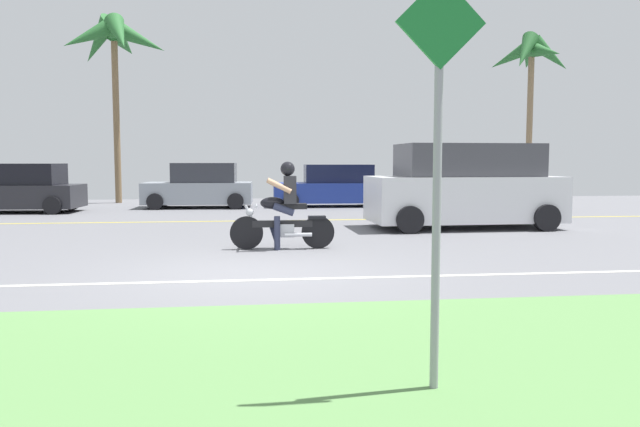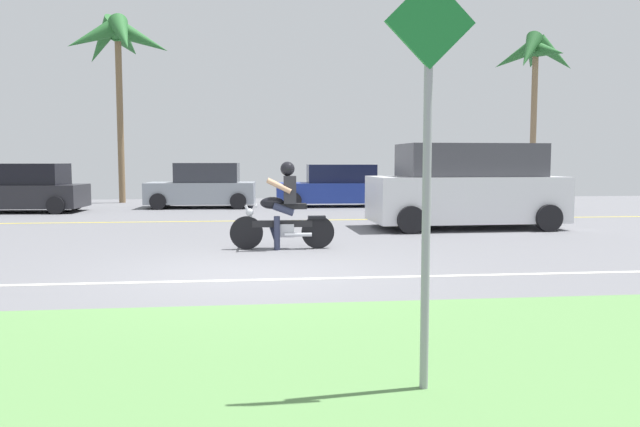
{
  "view_description": "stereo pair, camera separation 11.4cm",
  "coord_description": "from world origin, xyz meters",
  "px_view_note": "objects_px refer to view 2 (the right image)",
  "views": [
    {
      "loc": [
        -0.11,
        -8.86,
        1.66
      ],
      "look_at": [
        1.3,
        2.72,
        0.64
      ],
      "focal_mm": 33.93,
      "sensor_mm": 36.0,
      "label": 1
    },
    {
      "loc": [
        0.0,
        -8.87,
        1.66
      ],
      "look_at": [
        1.3,
        2.72,
        0.64
      ],
      "focal_mm": 33.93,
      "sensor_mm": 36.0,
      "label": 2
    }
  ],
  "objects_px": {
    "parked_car_1": "(203,187)",
    "street_sign": "(428,148)",
    "parked_car_0": "(23,190)",
    "parked_car_2": "(336,187)",
    "suv_nearby": "(467,188)",
    "palm_tree_1": "(118,44)",
    "parked_car_3": "(496,188)",
    "motorcyclist": "(283,212)",
    "palm_tree_0": "(536,60)"
  },
  "relations": [
    {
      "from": "palm_tree_0",
      "to": "palm_tree_1",
      "type": "height_order",
      "value": "palm_tree_1"
    },
    {
      "from": "parked_car_1",
      "to": "parked_car_2",
      "type": "bearing_deg",
      "value": -0.02
    },
    {
      "from": "parked_car_1",
      "to": "palm_tree_0",
      "type": "relative_size",
      "value": 0.55
    },
    {
      "from": "parked_car_2",
      "to": "palm_tree_1",
      "type": "height_order",
      "value": "palm_tree_1"
    },
    {
      "from": "parked_car_3",
      "to": "palm_tree_0",
      "type": "distance_m",
      "value": 6.65
    },
    {
      "from": "street_sign",
      "to": "parked_car_2",
      "type": "bearing_deg",
      "value": 84.07
    },
    {
      "from": "motorcyclist",
      "to": "palm_tree_0",
      "type": "bearing_deg",
      "value": 49.4
    },
    {
      "from": "motorcyclist",
      "to": "suv_nearby",
      "type": "bearing_deg",
      "value": 33.22
    },
    {
      "from": "parked_car_2",
      "to": "street_sign",
      "type": "height_order",
      "value": "street_sign"
    },
    {
      "from": "parked_car_2",
      "to": "street_sign",
      "type": "distance_m",
      "value": 17.94
    },
    {
      "from": "motorcyclist",
      "to": "palm_tree_1",
      "type": "distance_m",
      "value": 15.62
    },
    {
      "from": "motorcyclist",
      "to": "street_sign",
      "type": "height_order",
      "value": "street_sign"
    },
    {
      "from": "motorcyclist",
      "to": "street_sign",
      "type": "xyz_separation_m",
      "value": [
        0.62,
        -7.31,
        1.05
      ]
    },
    {
      "from": "palm_tree_1",
      "to": "parked_car_2",
      "type": "bearing_deg",
      "value": -19.6
    },
    {
      "from": "parked_car_2",
      "to": "palm_tree_0",
      "type": "relative_size",
      "value": 0.61
    },
    {
      "from": "suv_nearby",
      "to": "palm_tree_0",
      "type": "distance_m",
      "value": 12.86
    },
    {
      "from": "palm_tree_1",
      "to": "suv_nearby",
      "type": "bearing_deg",
      "value": -44.77
    },
    {
      "from": "motorcyclist",
      "to": "palm_tree_0",
      "type": "xyz_separation_m",
      "value": [
        11.2,
        13.06,
        5.15
      ]
    },
    {
      "from": "suv_nearby",
      "to": "parked_car_3",
      "type": "xyz_separation_m",
      "value": [
        3.65,
        6.94,
        -0.33
      ]
    },
    {
      "from": "parked_car_0",
      "to": "palm_tree_1",
      "type": "xyz_separation_m",
      "value": [
        2.21,
        4.27,
        5.48
      ]
    },
    {
      "from": "parked_car_3",
      "to": "street_sign",
      "type": "bearing_deg",
      "value": -114.02
    },
    {
      "from": "parked_car_0",
      "to": "motorcyclist",
      "type": "bearing_deg",
      "value": -49.03
    },
    {
      "from": "parked_car_0",
      "to": "parked_car_3",
      "type": "xyz_separation_m",
      "value": [
        16.3,
        0.85,
        -0.06
      ]
    },
    {
      "from": "parked_car_1",
      "to": "street_sign",
      "type": "height_order",
      "value": "street_sign"
    },
    {
      "from": "parked_car_2",
      "to": "parked_car_0",
      "type": "bearing_deg",
      "value": -172.65
    },
    {
      "from": "suv_nearby",
      "to": "palm_tree_0",
      "type": "height_order",
      "value": "palm_tree_0"
    },
    {
      "from": "motorcyclist",
      "to": "parked_car_3",
      "type": "distance_m",
      "value": 13.03
    },
    {
      "from": "suv_nearby",
      "to": "street_sign",
      "type": "distance_m",
      "value": 11.18
    },
    {
      "from": "street_sign",
      "to": "motorcyclist",
      "type": "bearing_deg",
      "value": 94.84
    },
    {
      "from": "motorcyclist",
      "to": "suv_nearby",
      "type": "distance_m",
      "value": 5.62
    },
    {
      "from": "parked_car_2",
      "to": "palm_tree_1",
      "type": "bearing_deg",
      "value": 160.4
    },
    {
      "from": "motorcyclist",
      "to": "parked_car_1",
      "type": "relative_size",
      "value": 0.51
    },
    {
      "from": "suv_nearby",
      "to": "parked_car_2",
      "type": "distance_m",
      "value": 7.76
    },
    {
      "from": "parked_car_3",
      "to": "street_sign",
      "type": "xyz_separation_m",
      "value": [
        -7.72,
        -17.33,
        1.08
      ]
    },
    {
      "from": "suv_nearby",
      "to": "palm_tree_1",
      "type": "height_order",
      "value": "palm_tree_1"
    },
    {
      "from": "parked_car_1",
      "to": "parked_car_0",
      "type": "bearing_deg",
      "value": -166.56
    },
    {
      "from": "parked_car_3",
      "to": "parked_car_2",
      "type": "bearing_deg",
      "value": 175.2
    },
    {
      "from": "parked_car_2",
      "to": "suv_nearby",
      "type": "bearing_deg",
      "value": -73.34
    },
    {
      "from": "suv_nearby",
      "to": "parked_car_2",
      "type": "relative_size",
      "value": 1.14
    },
    {
      "from": "parked_car_0",
      "to": "parked_car_2",
      "type": "bearing_deg",
      "value": 7.35
    },
    {
      "from": "parked_car_0",
      "to": "parked_car_2",
      "type": "xyz_separation_m",
      "value": [
        10.43,
        1.35,
        -0.02
      ]
    },
    {
      "from": "street_sign",
      "to": "palm_tree_1",
      "type": "bearing_deg",
      "value": 107.06
    },
    {
      "from": "motorcyclist",
      "to": "palm_tree_1",
      "type": "relative_size",
      "value": 0.27
    },
    {
      "from": "parked_car_2",
      "to": "parked_car_3",
      "type": "relative_size",
      "value": 1.02
    },
    {
      "from": "parked_car_2",
      "to": "street_sign",
      "type": "bearing_deg",
      "value": -95.93
    },
    {
      "from": "parked_car_0",
      "to": "street_sign",
      "type": "bearing_deg",
      "value": -62.5
    },
    {
      "from": "parked_car_1",
      "to": "parked_car_3",
      "type": "xyz_separation_m",
      "value": [
        10.66,
        -0.5,
        -0.07
      ]
    },
    {
      "from": "parked_car_3",
      "to": "palm_tree_0",
      "type": "bearing_deg",
      "value": 46.91
    },
    {
      "from": "parked_car_1",
      "to": "street_sign",
      "type": "xyz_separation_m",
      "value": [
        2.93,
        -17.82,
        1.01
      ]
    },
    {
      "from": "motorcyclist",
      "to": "parked_car_1",
      "type": "bearing_deg",
      "value": 102.43
    }
  ]
}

